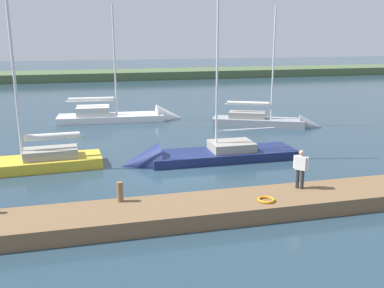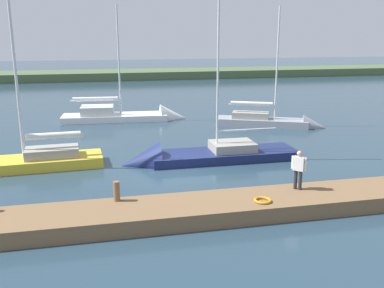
{
  "view_description": "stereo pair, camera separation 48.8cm",
  "coord_description": "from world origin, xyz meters",
  "px_view_note": "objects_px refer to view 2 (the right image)",
  "views": [
    {
      "loc": [
        3.98,
        20.06,
        6.66
      ],
      "look_at": [
        -1.05,
        -0.19,
        1.32
      ],
      "focal_mm": 40.11,
      "sensor_mm": 36.0,
      "label": 1
    },
    {
      "loc": [
        3.51,
        20.17,
        6.66
      ],
      "look_at": [
        -1.05,
        -0.19,
        1.32
      ],
      "focal_mm": 40.11,
      "sensor_mm": 36.0,
      "label": 2
    }
  ],
  "objects_px": {
    "mooring_post_far": "(117,191)",
    "sailboat_mid_channel": "(196,160)",
    "sailboat_far_right": "(133,118)",
    "person_on_dock": "(299,168)",
    "sailboat_near_dock": "(5,166)",
    "life_ring_buoy": "(263,200)",
    "sailboat_outer_mooring": "(275,124)"
  },
  "relations": [
    {
      "from": "life_ring_buoy",
      "to": "person_on_dock",
      "type": "distance_m",
      "value": 2.26
    },
    {
      "from": "life_ring_buoy",
      "to": "sailboat_outer_mooring",
      "type": "bearing_deg",
      "value": -114.87
    },
    {
      "from": "mooring_post_far",
      "to": "sailboat_far_right",
      "type": "relative_size",
      "value": 0.08
    },
    {
      "from": "mooring_post_far",
      "to": "person_on_dock",
      "type": "bearing_deg",
      "value": 177.34
    },
    {
      "from": "sailboat_near_dock",
      "to": "mooring_post_far",
      "type": "bearing_deg",
      "value": 123.85
    },
    {
      "from": "sailboat_outer_mooring",
      "to": "life_ring_buoy",
      "type": "bearing_deg",
      "value": -90.43
    },
    {
      "from": "sailboat_near_dock",
      "to": "sailboat_outer_mooring",
      "type": "xyz_separation_m",
      "value": [
        -17.62,
        -7.03,
        -0.07
      ]
    },
    {
      "from": "person_on_dock",
      "to": "mooring_post_far",
      "type": "bearing_deg",
      "value": 133.18
    },
    {
      "from": "life_ring_buoy",
      "to": "sailboat_mid_channel",
      "type": "distance_m",
      "value": 7.7
    },
    {
      "from": "sailboat_mid_channel",
      "to": "sailboat_outer_mooring",
      "type": "xyz_separation_m",
      "value": [
        -7.83,
        -7.6,
        0.07
      ]
    },
    {
      "from": "mooring_post_far",
      "to": "person_on_dock",
      "type": "xyz_separation_m",
      "value": [
        -7.17,
        0.33,
        0.53
      ]
    },
    {
      "from": "mooring_post_far",
      "to": "sailboat_far_right",
      "type": "distance_m",
      "value": 18.85
    },
    {
      "from": "sailboat_mid_channel",
      "to": "sailboat_far_right",
      "type": "relative_size",
      "value": 1.14
    },
    {
      "from": "mooring_post_far",
      "to": "life_ring_buoy",
      "type": "distance_m",
      "value": 5.47
    },
    {
      "from": "sailboat_near_dock",
      "to": "person_on_dock",
      "type": "relative_size",
      "value": 6.61
    },
    {
      "from": "mooring_post_far",
      "to": "life_ring_buoy",
      "type": "relative_size",
      "value": 1.15
    },
    {
      "from": "mooring_post_far",
      "to": "sailboat_mid_channel",
      "type": "xyz_separation_m",
      "value": [
        -4.54,
        -6.36,
        -0.91
      ]
    },
    {
      "from": "life_ring_buoy",
      "to": "sailboat_mid_channel",
      "type": "bearing_deg",
      "value": -84.27
    },
    {
      "from": "sailboat_far_right",
      "to": "sailboat_near_dock",
      "type": "distance_m",
      "value": 13.95
    },
    {
      "from": "sailboat_mid_channel",
      "to": "person_on_dock",
      "type": "bearing_deg",
      "value": 111.23
    },
    {
      "from": "sailboat_far_right",
      "to": "person_on_dock",
      "type": "distance_m",
      "value": 19.71
    },
    {
      "from": "sailboat_mid_channel",
      "to": "sailboat_far_right",
      "type": "height_order",
      "value": "sailboat_mid_channel"
    },
    {
      "from": "life_ring_buoy",
      "to": "sailboat_mid_channel",
      "type": "height_order",
      "value": "sailboat_mid_channel"
    },
    {
      "from": "sailboat_mid_channel",
      "to": "sailboat_outer_mooring",
      "type": "distance_m",
      "value": 10.91
    },
    {
      "from": "sailboat_outer_mooring",
      "to": "person_on_dock",
      "type": "distance_m",
      "value": 15.27
    },
    {
      "from": "life_ring_buoy",
      "to": "sailboat_far_right",
      "type": "height_order",
      "value": "sailboat_far_right"
    },
    {
      "from": "mooring_post_far",
      "to": "sailboat_mid_channel",
      "type": "height_order",
      "value": "sailboat_mid_channel"
    },
    {
      "from": "person_on_dock",
      "to": "sailboat_far_right",
      "type": "bearing_deg",
      "value": 60.36
    },
    {
      "from": "life_ring_buoy",
      "to": "mooring_post_far",
      "type": "bearing_deg",
      "value": -13.59
    },
    {
      "from": "sailboat_mid_channel",
      "to": "life_ring_buoy",
      "type": "bearing_deg",
      "value": 95.49
    },
    {
      "from": "sailboat_far_right",
      "to": "mooring_post_far",
      "type": "bearing_deg",
      "value": -93.09
    },
    {
      "from": "sailboat_far_right",
      "to": "person_on_dock",
      "type": "xyz_separation_m",
      "value": [
        -4.93,
        19.03,
        1.34
      ]
    }
  ]
}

